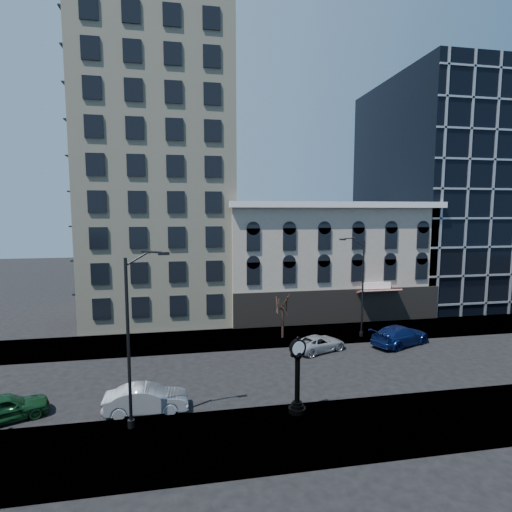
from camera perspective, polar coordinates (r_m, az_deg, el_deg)
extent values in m
plane|color=black|center=(29.43, -2.54, -16.64)|extent=(160.00, 160.00, 0.00)
cube|color=#9A978C|center=(36.85, -4.27, -11.74)|extent=(160.00, 6.00, 0.12)
cube|color=#9A978C|center=(22.34, 0.54, -24.41)|extent=(160.00, 6.00, 0.12)
cube|color=beige|center=(46.52, -13.63, 15.46)|extent=(15.00, 15.00, 38.00)
cube|color=#AEA18F|center=(45.95, 9.62, -0.61)|extent=(22.00, 10.00, 12.00)
cube|color=white|center=(40.78, 12.29, 7.20)|extent=(22.60, 0.80, 0.60)
cube|color=black|center=(42.04, 11.88, -7.12)|extent=(22.00, 0.30, 3.60)
cube|color=maroon|center=(42.88, 17.18, -4.82)|extent=(4.50, 1.18, 0.55)
cube|color=black|center=(59.72, 26.57, 8.09)|extent=(20.00, 20.00, 28.00)
cylinder|color=black|center=(24.47, 5.88, -20.99)|extent=(1.01, 1.01, 0.27)
cylinder|color=black|center=(24.37, 5.88, -20.52)|extent=(0.73, 0.73, 0.18)
cylinder|color=black|center=(24.30, 5.89, -20.17)|extent=(0.55, 0.55, 0.15)
cylinder|color=black|center=(23.71, 5.93, -17.16)|extent=(0.29, 0.29, 2.66)
sphere|color=black|center=(23.18, 5.97, -13.94)|extent=(0.51, 0.51, 0.51)
cube|color=black|center=(23.15, 5.97, -13.72)|extent=(0.85, 0.44, 0.23)
cylinder|color=black|center=(23.03, 5.98, -12.87)|extent=(1.00, 0.56, 0.95)
cylinder|color=white|center=(22.89, 6.10, -12.99)|extent=(0.77, 0.26, 0.81)
cylinder|color=white|center=(23.17, 5.87, -12.75)|extent=(0.77, 0.26, 0.81)
sphere|color=black|center=(22.85, 6.00, -11.57)|extent=(0.18, 0.18, 0.18)
cylinder|color=black|center=(22.13, -17.77, -11.96)|extent=(0.17, 0.17, 9.05)
cylinder|color=black|center=(23.82, -17.39, -21.88)|extent=(0.38, 0.38, 0.42)
cube|color=black|center=(21.16, -12.78, 0.34)|extent=(0.60, 0.28, 0.15)
cylinder|color=black|center=(37.56, 14.99, -4.61)|extent=(0.16, 0.16, 8.74)
cylinder|color=black|center=(38.55, 14.81, -10.71)|extent=(0.37, 0.37, 0.41)
cube|color=black|center=(36.62, 12.24, 2.33)|extent=(0.60, 0.34, 0.14)
cylinder|color=black|center=(36.70, 3.84, -9.48)|extent=(0.23, 0.23, 2.74)
imported|color=#143F1E|center=(27.23, -32.35, -17.87)|extent=(4.81, 3.46, 1.52)
imported|color=silver|center=(25.13, -15.38, -19.11)|extent=(4.74, 1.69, 1.56)
imported|color=#A5A8AD|center=(34.23, 8.98, -12.20)|extent=(5.10, 3.66, 1.29)
imported|color=#0C194C|center=(37.36, 19.91, -10.60)|extent=(6.26, 4.38, 1.68)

